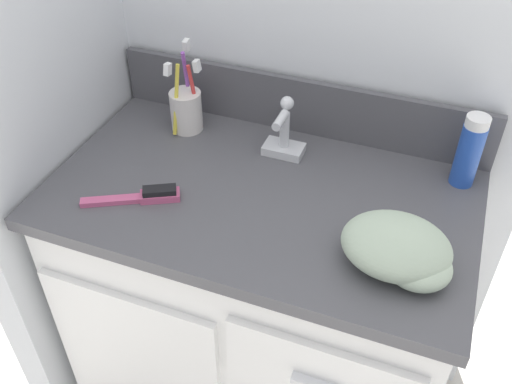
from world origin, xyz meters
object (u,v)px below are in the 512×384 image
object	(u,v)px
hand_towel	(401,250)
shaving_cream_can	(469,151)
toothbrush_cup	(186,108)
hairbrush	(145,196)

from	to	relation	value
hand_towel	shaving_cream_can	bearing A→B (deg)	74.42
shaving_cream_can	hand_towel	xyz separation A→B (m)	(-0.08, -0.29, -0.04)
shaving_cream_can	hand_towel	distance (m)	0.31
hand_towel	toothbrush_cup	bearing A→B (deg)	153.79
toothbrush_cup	hairbrush	xyz separation A→B (m)	(0.04, -0.27, -0.04)
toothbrush_cup	hairbrush	size ratio (longest dim) A/B	1.08
toothbrush_cup	shaving_cream_can	world-z (taller)	toothbrush_cup
shaving_cream_can	hand_towel	bearing A→B (deg)	-105.58
toothbrush_cup	hand_towel	xyz separation A→B (m)	(0.55, -0.27, -0.01)
toothbrush_cup	hand_towel	size ratio (longest dim) A/B	1.03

